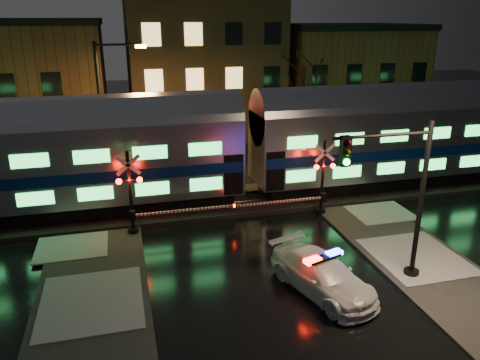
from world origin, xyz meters
name	(u,v)px	position (x,y,z in m)	size (l,w,h in m)	color
ground	(247,245)	(0.00, 0.00, 0.00)	(120.00, 120.00, 0.00)	black
ballast	(223,202)	(0.00, 5.00, 0.12)	(90.00, 4.20, 0.24)	black
sidewalk_left	(88,360)	(-6.50, -6.00, 0.06)	(4.00, 20.00, 0.12)	#2D2D2D
sidewalk_right	(465,298)	(6.50, -6.00, 0.06)	(4.00, 20.00, 0.12)	#2D2D2D
building_left	(12,86)	(-13.00, 22.00, 4.50)	(14.00, 10.00, 9.00)	#523320
building_mid	(200,64)	(2.00, 22.50, 5.75)	(12.00, 11.00, 11.50)	brown
building_right	(341,78)	(15.00, 22.00, 4.25)	(12.00, 10.00, 8.50)	#523320
train	(247,142)	(1.34, 5.00, 3.38)	(51.00, 3.12, 5.92)	black
police_car	(322,275)	(1.69, -4.23, 0.68)	(3.19, 5.01, 1.51)	white
crossing_signal_right	(316,186)	(4.20, 2.30, 1.61)	(5.50, 0.64, 3.89)	black
crossing_signal_left	(139,201)	(-4.48, 2.30, 1.66)	(5.68, 0.65, 4.02)	black
traffic_light	(399,201)	(4.51, -4.22, 3.30)	(4.01, 0.71, 6.20)	black
streetlight	(106,107)	(-5.73, 9.00, 4.83)	(2.80, 0.29, 8.39)	black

